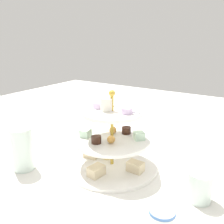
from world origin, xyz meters
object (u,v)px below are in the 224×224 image
Objects in this scene: water_glass_short_left at (199,186)px; butter_knife_left at (96,130)px; teacup_with_saucer at (162,220)px; water_glass_tall_right at (22,149)px; tiered_serving_stand at (112,145)px.

water_glass_short_left is 0.58m from butter_knife_left.
water_glass_tall_right is at bearing -1.03° from teacup_with_saucer.
tiered_serving_stand reaches higher than teacup_with_saucer.
tiered_serving_stand is at bearing -35.54° from teacup_with_saucer.
teacup_with_saucer is 0.62m from butter_knife_left.
tiered_serving_stand reaches higher than water_glass_short_left.
water_glass_tall_right is 0.40m from butter_knife_left.
water_glass_short_left is at bearing 98.95° from butter_knife_left.
teacup_with_saucer is 0.53× the size of butter_knife_left.
butter_knife_left is (0.23, -0.23, -0.07)m from tiered_serving_stand.
tiered_serving_stand is 2.15× the size of water_glass_tall_right.
teacup_with_saucer is (-0.47, 0.01, -0.04)m from water_glass_tall_right.
water_glass_short_left is 0.87× the size of teacup_with_saucer.
water_glass_tall_right is 0.47m from teacup_with_saucer.
water_glass_short_left is at bearing -164.51° from water_glass_tall_right.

